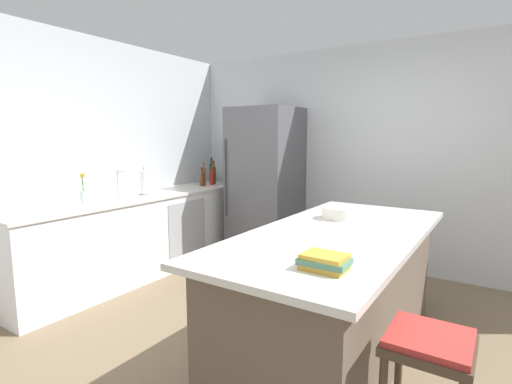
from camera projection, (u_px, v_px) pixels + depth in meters
ground_plane at (274, 348)px, 2.83m from camera, size 7.20×7.20×0.00m
wall_rear at (371, 158)px, 4.50m from camera, size 6.00×0.10×2.60m
wall_left at (71, 161)px, 3.97m from camera, size 0.10×6.00×2.60m
counter_run_left at (143, 234)px, 4.36m from camera, size 0.68×3.08×0.90m
kitchen_island at (336, 293)px, 2.69m from camera, size 1.03×2.28×0.90m
refrigerator at (266, 184)px, 4.86m from camera, size 0.78×0.78×1.90m
bar_stool at (428, 363)px, 1.67m from camera, size 0.36×0.36×0.70m
sink_faucet at (119, 183)px, 4.09m from camera, size 0.15×0.05×0.30m
flower_vase at (84, 193)px, 3.71m from camera, size 0.07×0.07×0.30m
paper_towel_roll at (144, 183)px, 4.29m from camera, size 0.14×0.14×0.31m
olive_oil_bottle at (225, 174)px, 5.41m from camera, size 0.05×0.05×0.29m
wine_bottle at (212, 172)px, 5.41m from camera, size 0.06×0.06×0.36m
whiskey_bottle at (213, 174)px, 5.29m from camera, size 0.07×0.07×0.32m
hot_sauce_bottle at (212, 178)px, 5.18m from camera, size 0.05×0.05×0.23m
vinegar_bottle at (204, 176)px, 5.15m from camera, size 0.05×0.05×0.31m
syrup_bottle at (202, 179)px, 5.04m from camera, size 0.07×0.07×0.25m
cookbook_stack at (324, 262)px, 1.86m from camera, size 0.24×0.17×0.08m
mixing_bowl at (338, 213)px, 3.03m from camera, size 0.26×0.26×0.09m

